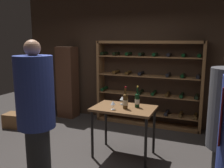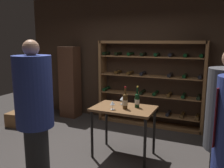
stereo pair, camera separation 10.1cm
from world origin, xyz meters
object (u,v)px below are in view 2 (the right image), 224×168
object	(u,v)px
wine_glass_stemmed_right	(122,99)
tasting_table	(124,113)
display_cabinet	(70,82)
wine_bottle_gold_foil	(137,100)
wine_bottle_red_label	(125,101)
wine_rack	(150,84)
wine_glass_stemmed_center	(113,103)
wine_crate	(18,119)
person_guest_blue_shirt	(35,109)

from	to	relation	value
wine_glass_stemmed_right	tasting_table	bearing A→B (deg)	-60.94
display_cabinet	wine_bottle_gold_foil	size ratio (longest dim) A/B	5.00
wine_bottle_red_label	wine_bottle_gold_foil	bearing A→B (deg)	46.47
wine_rack	wine_glass_stemmed_center	world-z (taller)	wine_rack
tasting_table	wine_crate	world-z (taller)	tasting_table
wine_bottle_gold_foil	wine_glass_stemmed_right	world-z (taller)	wine_bottle_gold_foil
wine_rack	tasting_table	distance (m)	1.62
wine_rack	wine_bottle_gold_foil	bearing A→B (deg)	-82.36
wine_glass_stemmed_right	wine_rack	bearing A→B (deg)	86.80
wine_rack	wine_bottle_red_label	size ratio (longest dim) A/B	6.61
wine_glass_stemmed_right	wine_bottle_gold_foil	bearing A→B (deg)	-14.47
wine_crate	wine_bottle_gold_foil	world-z (taller)	wine_bottle_gold_foil
wine_bottle_gold_foil	wine_glass_stemmed_right	bearing A→B (deg)	165.53
wine_bottle_red_label	wine_glass_stemmed_right	distance (m)	0.27
wine_crate	person_guest_blue_shirt	bearing A→B (deg)	-38.76
tasting_table	display_cabinet	xyz separation A→B (m)	(-2.01, 1.43, 0.14)
display_cabinet	wine_bottle_gold_foil	xyz separation A→B (m)	(2.20, -1.34, 0.08)
wine_glass_stemmed_center	wine_bottle_red_label	bearing A→B (deg)	35.60
person_guest_blue_shirt	wine_crate	size ratio (longest dim) A/B	3.99
person_guest_blue_shirt	wine_glass_stemmed_right	xyz separation A→B (m)	(0.63, 1.40, -0.12)
person_guest_blue_shirt	wine_rack	bearing A→B (deg)	43.56
display_cabinet	wine_glass_stemmed_center	size ratio (longest dim) A/B	12.60
wine_crate	wine_glass_stemmed_right	distance (m)	2.71
wine_crate	wine_bottle_red_label	xyz separation A→B (m)	(2.72, -0.40, 0.81)
tasting_table	display_cabinet	world-z (taller)	display_cabinet
wine_rack	display_cabinet	xyz separation A→B (m)	(-2.00, -0.18, -0.07)
wine_bottle_gold_foil	wine_bottle_red_label	size ratio (longest dim) A/B	0.98
wine_crate	wine_bottle_red_label	distance (m)	2.87
tasting_table	display_cabinet	distance (m)	2.47
tasting_table	wine_glass_stemmed_right	bearing A→B (deg)	119.06
wine_rack	wine_crate	world-z (taller)	wine_rack
wine_rack	wine_bottle_red_label	world-z (taller)	wine_rack
display_cabinet	wine_bottle_red_label	size ratio (longest dim) A/B	4.90
tasting_table	wine_glass_stemmed_center	size ratio (longest dim) A/B	7.10
person_guest_blue_shirt	display_cabinet	xyz separation A→B (m)	(-1.29, 2.67, -0.18)
wine_bottle_gold_foil	wine_glass_stemmed_center	bearing A→B (deg)	-138.81
person_guest_blue_shirt	wine_bottle_red_label	size ratio (longest dim) A/B	5.33
wine_glass_stemmed_right	wine_glass_stemmed_center	distance (m)	0.35
wine_crate	wine_bottle_red_label	size ratio (longest dim) A/B	1.34
display_cabinet	wine_glass_stemmed_center	xyz separation A→B (m)	(1.89, -1.62, 0.06)
wine_rack	wine_bottle_red_label	xyz separation A→B (m)	(0.06, -1.68, 0.01)
person_guest_blue_shirt	display_cabinet	size ratio (longest dim) A/B	1.09
wine_rack	wine_glass_stemmed_right	size ratio (longest dim) A/B	17.31
tasting_table	person_guest_blue_shirt	bearing A→B (deg)	-120.19
wine_rack	person_guest_blue_shirt	size ratio (longest dim) A/B	1.24
wine_bottle_gold_foil	wine_bottle_red_label	distance (m)	0.21
person_guest_blue_shirt	wine_glass_stemmed_right	world-z (taller)	person_guest_blue_shirt
wine_crate	tasting_table	bearing A→B (deg)	-7.05
wine_rack	person_guest_blue_shirt	distance (m)	2.94
wine_glass_stemmed_right	wine_glass_stemmed_center	world-z (taller)	wine_glass_stemmed_center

